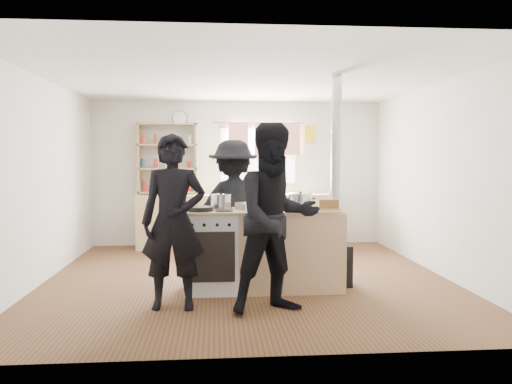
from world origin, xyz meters
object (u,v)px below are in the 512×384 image
Objects in this scene: skillet_greens at (200,209)px; person_far at (233,207)px; thermos at (276,185)px; stockpot_stove at (221,201)px; stockpot_counter at (300,201)px; flue_heater at (335,231)px; person_near_left at (174,222)px; cooking_island at (263,249)px; bread_board at (329,206)px; roast_tray at (253,206)px; person_near_right at (276,218)px.

person_far is (0.40, 1.00, -0.08)m from skillet_greens.
stockpot_stove is at bearing -110.14° from thermos.
stockpot_counter is (0.92, -0.10, 0.01)m from stockpot_stove.
flue_heater is 1.42× the size of person_near_left.
person_near_left is at bearing -146.31° from cooking_island.
skillet_greens is (-1.20, -2.89, -0.10)m from thermos.
bread_board is 1.79m from person_near_left.
skillet_greens is at bearing -112.63° from thermos.
stockpot_stove reaches higher than roast_tray.
bread_board is at bearing -9.24° from cooking_island.
thermos is 2.83m from stockpot_stove.
person_near_left is (-1.71, -0.52, -0.10)m from bread_board.
person_far reaches higher than cooking_island.
stockpot_stove is 0.75× the size of bread_board.
cooking_island is at bearing 170.76° from bread_board.
skillet_greens is 1.39× the size of stockpot_stove.
cooking_island is 0.74m from stockpot_stove.
person_near_right is at bearing -79.54° from roast_tray.
cooking_island is at bearing -171.33° from flue_heater.
roast_tray is (-0.11, 0.04, 0.51)m from cooking_island.
thermos reaches higher than stockpot_stove.
flue_heater is (0.38, -2.64, -0.41)m from thermos.
thermos is 2.88m from cooking_island.
stockpot_stove reaches higher than skillet_greens.
roast_tray is at bearing -11.09° from stockpot_stove.
roast_tray reaches higher than cooking_island.
stockpot_stove is 1.24m from bread_board.
person_near_right is (-0.39, -0.85, -0.09)m from stockpot_counter.
person_near_right is (-0.44, -3.61, -0.13)m from thermos.
cooking_island is 1.02m from person_far.
stockpot_counter is at bearing -91.19° from thermos.
person_near_right is (0.05, -0.84, 0.47)m from cooking_island.
thermos is at bearing 69.23° from person_near_left.
roast_tray is 1.73× the size of stockpot_stove.
bread_board is 0.44m from flue_heater.
cooking_island is 0.52m from roast_tray.
stockpot_stove is 0.80m from person_far.
person_near_right is at bearing -130.31° from flue_heater.
flue_heater is (1.59, 0.25, -0.31)m from skillet_greens.
person_near_right reaches higher than cooking_island.
skillet_greens is at bearing -170.67° from cooking_island.
bread_board is at bearing -10.98° from stockpot_stove.
person_near_left is at bearing -113.12° from thermos.
cooking_island is 1.06× the size of person_near_right.
thermos reaches higher than skillet_greens.
person_near_left is at bearing -154.93° from stockpot_counter.
roast_tray reaches higher than skillet_greens.
cooking_island is at bearing -178.33° from stockpot_counter.
skillet_greens is at bearing -173.56° from stockpot_counter.
stockpot_counter is at bearing 156.42° from bread_board.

